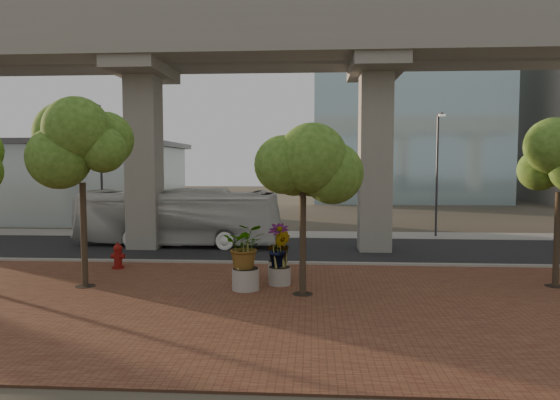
{
  "coord_description": "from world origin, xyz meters",
  "views": [
    {
      "loc": [
        2.81,
        -23.72,
        4.41
      ],
      "look_at": [
        1.24,
        0.5,
        2.71
      ],
      "focal_mm": 32.0,
      "sensor_mm": 36.0,
      "label": 1
    }
  ],
  "objects": [
    {
      "name": "planter_left",
      "position": [
        1.63,
        -5.83,
        1.27
      ],
      "size": [
        1.81,
        1.81,
        1.99
      ],
      "color": "#99958B",
      "rests_on": "ground"
    },
    {
      "name": "street_tree_near_west",
      "position": [
        -5.33,
        -6.54,
        4.84
      ],
      "size": [
        3.64,
        3.64,
        6.46
      ],
      "color": "#3F3524",
      "rests_on": "ground"
    },
    {
      "name": "planter_right",
      "position": [
        1.5,
        -4.6,
        1.32
      ],
      "size": [
        1.95,
        1.95,
        2.09
      ],
      "color": "gray",
      "rests_on": "ground"
    },
    {
      "name": "planter_front",
      "position": [
        0.5,
        -6.65,
        1.48
      ],
      "size": [
        2.12,
        2.12,
        2.34
      ],
      "color": "gray",
      "rests_on": "ground"
    },
    {
      "name": "street_tree_far_east",
      "position": [
        11.55,
        -5.46,
        4.47
      ],
      "size": [
        3.52,
        3.52,
        6.03
      ],
      "color": "#3F3524",
      "rests_on": "ground"
    },
    {
      "name": "streetlamp_east",
      "position": [
        10.41,
        7.15,
        4.36
      ],
      "size": [
        0.37,
        1.08,
        7.46
      ],
      "color": "#313136",
      "rests_on": "ground"
    },
    {
      "name": "transit_bus",
      "position": [
        -4.48,
        2.86,
        1.55
      ],
      "size": [
        11.28,
        3.51,
        3.09
      ],
      "primitive_type": "imported",
      "rotation": [
        0.0,
        0.0,
        1.49
      ],
      "color": "silver",
      "rests_on": "ground"
    },
    {
      "name": "transit_viaduct",
      "position": [
        0.0,
        2.0,
        7.29
      ],
      "size": [
        72.0,
        5.6,
        12.4
      ],
      "color": "gray",
      "rests_on": "ground"
    },
    {
      "name": "fire_hydrant",
      "position": [
        -5.36,
        -3.42,
        0.58
      ],
      "size": [
        0.55,
        0.49,
        1.09
      ],
      "color": "maroon",
      "rests_on": "ground"
    },
    {
      "name": "station_pavilion",
      "position": [
        -20.0,
        16.0,
        3.22
      ],
      "size": [
        23.0,
        13.0,
        6.3
      ],
      "color": "#ACC3C5",
      "rests_on": "ground"
    },
    {
      "name": "ground",
      "position": [
        0.0,
        0.0,
        0.0
      ],
      "size": [
        160.0,
        160.0,
        0.0
      ],
      "primitive_type": "plane",
      "color": "#3B352B",
      "rests_on": "ground"
    },
    {
      "name": "street_tree_near_east",
      "position": [
        2.5,
        -7.13,
        4.78
      ],
      "size": [
        3.94,
        3.94,
        6.53
      ],
      "color": "#3F3524",
      "rests_on": "ground"
    },
    {
      "name": "brick_plaza",
      "position": [
        0.0,
        -8.0,
        0.03
      ],
      "size": [
        70.0,
        13.0,
        0.06
      ],
      "primitive_type": "cube",
      "color": "brown",
      "rests_on": "ground"
    },
    {
      "name": "far_sidewalk",
      "position": [
        0.0,
        7.5,
        0.03
      ],
      "size": [
        90.0,
        3.0,
        0.06
      ],
      "primitive_type": "cube",
      "color": "gray",
      "rests_on": "ground"
    },
    {
      "name": "asphalt_road",
      "position": [
        0.0,
        2.0,
        0.02
      ],
      "size": [
        90.0,
        8.0,
        0.04
      ],
      "primitive_type": "cube",
      "color": "black",
      "rests_on": "ground"
    },
    {
      "name": "streetlamp_west",
      "position": [
        -10.18,
        6.18,
        4.69
      ],
      "size": [
        0.4,
        1.16,
        8.03
      ],
      "color": "#2B2B2F",
      "rests_on": "ground"
    },
    {
      "name": "curb_strip",
      "position": [
        0.0,
        -2.0,
        0.08
      ],
      "size": [
        70.0,
        0.25,
        0.16
      ],
      "primitive_type": "cube",
      "color": "gray",
      "rests_on": "ground"
    }
  ]
}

